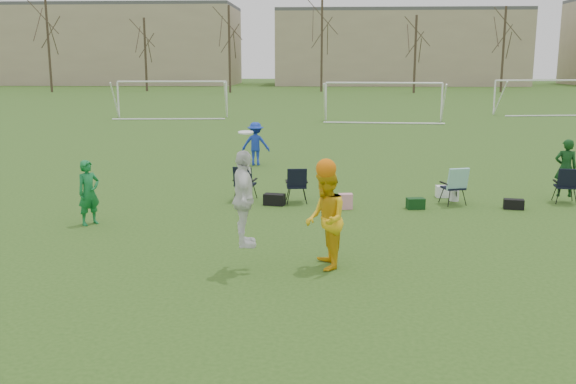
# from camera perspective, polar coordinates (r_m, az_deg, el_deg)

# --- Properties ---
(ground) EXTENTS (260.00, 260.00, 0.00)m
(ground) POSITION_cam_1_polar(r_m,az_deg,el_deg) (10.01, 2.13, -10.55)
(ground) COLOR #2D5019
(ground) RESTS_ON ground
(fielder_green_near) EXTENTS (0.63, 0.66, 1.52)m
(fielder_green_near) POSITION_cam_1_polar(r_m,az_deg,el_deg) (15.62, -17.29, -0.05)
(fielder_green_near) COLOR #147134
(fielder_green_near) RESTS_ON ground
(fielder_blue) EXTENTS (1.03, 0.61, 1.58)m
(fielder_blue) POSITION_cam_1_polar(r_m,az_deg,el_deg) (23.57, -2.89, 4.31)
(fielder_blue) COLOR #1733AD
(fielder_blue) RESTS_ON ground
(center_contest) EXTENTS (2.16, 1.27, 2.56)m
(center_contest) POSITION_cam_1_polar(r_m,az_deg,el_deg) (11.62, 0.52, -1.64)
(center_contest) COLOR white
(center_contest) RESTS_ON ground
(sideline_setup) EXTENTS (9.36, 1.90, 1.72)m
(sideline_setup) POSITION_cam_1_polar(r_m,az_deg,el_deg) (17.66, 11.73, 0.75)
(sideline_setup) COLOR #103B15
(sideline_setup) RESTS_ON ground
(goal_left) EXTENTS (7.39, 0.76, 2.46)m
(goal_left) POSITION_cam_1_polar(r_m,az_deg,el_deg) (44.48, -10.26, 9.03)
(goal_left) COLOR white
(goal_left) RESTS_ON ground
(goal_mid) EXTENTS (7.40, 0.63, 2.46)m
(goal_mid) POSITION_cam_1_polar(r_m,az_deg,el_deg) (41.50, 8.49, 8.91)
(goal_mid) COLOR white
(goal_mid) RESTS_ON ground
(goal_right) EXTENTS (7.35, 1.14, 2.46)m
(goal_right) POSITION_cam_1_polar(r_m,az_deg,el_deg) (49.90, 21.84, 8.65)
(goal_right) COLOR white
(goal_right) RESTS_ON ground
(tree_line) EXTENTS (110.28, 3.28, 11.40)m
(tree_line) POSITION_cam_1_polar(r_m,az_deg,el_deg) (79.13, 3.19, 12.53)
(tree_line) COLOR #382B21
(tree_line) RESTS_ON ground
(building_row) EXTENTS (126.00, 16.00, 13.00)m
(building_row) POSITION_cam_1_polar(r_m,az_deg,el_deg) (105.50, 6.79, 12.71)
(building_row) COLOR tan
(building_row) RESTS_ON ground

